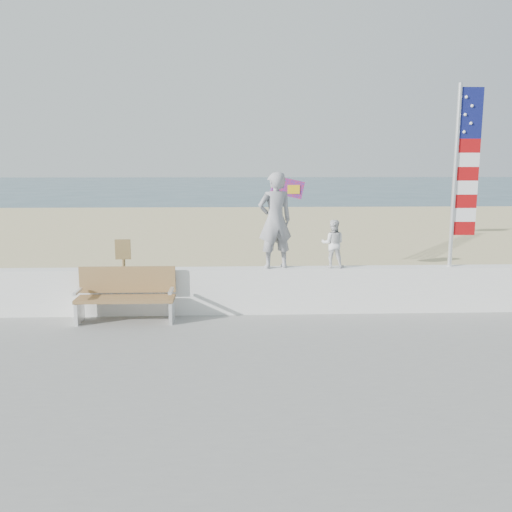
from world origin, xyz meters
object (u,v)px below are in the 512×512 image
(flag, at_px, (462,169))
(child, at_px, (333,244))
(adult, at_px, (275,220))
(bench, at_px, (126,294))

(flag, bearing_deg, child, 179.99)
(flag, bearing_deg, adult, 180.00)
(child, xyz_separation_m, flag, (2.46, -0.00, 1.44))
(adult, height_order, flag, flag)
(bench, relative_size, flag, 0.51)
(adult, distance_m, bench, 3.14)
(adult, bearing_deg, bench, -7.08)
(child, xyz_separation_m, bench, (-3.94, -0.45, -0.86))
(child, distance_m, bench, 4.06)
(child, distance_m, flag, 2.85)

